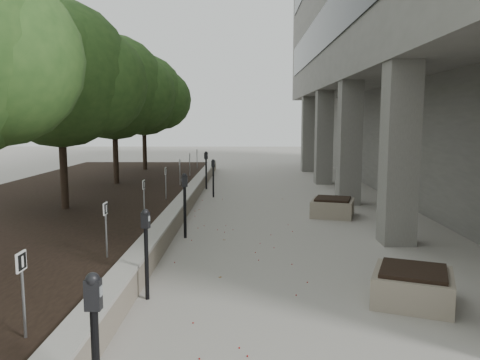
{
  "coord_description": "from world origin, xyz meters",
  "views": [
    {
      "loc": [
        0.03,
        -4.28,
        2.74
      ],
      "look_at": [
        -0.11,
        6.99,
        1.3
      ],
      "focal_mm": 35.06,
      "sensor_mm": 36.0,
      "label": 1
    }
  ],
  "objects_px": {
    "crabapple_tree_3": "(61,106)",
    "planter_front": "(413,286)",
    "crabapple_tree_5": "(144,112)",
    "parking_meter_4": "(213,178)",
    "parking_meter_5": "(206,170)",
    "parking_meter_3": "(185,206)",
    "planter_back": "(333,207)",
    "crabapple_tree_4": "(114,110)",
    "parking_meter_2": "(146,255)"
  },
  "relations": [
    {
      "from": "crabapple_tree_3",
      "to": "planter_front",
      "type": "bearing_deg",
      "value": -36.58
    },
    {
      "from": "crabapple_tree_5",
      "to": "parking_meter_4",
      "type": "bearing_deg",
      "value": -57.27
    },
    {
      "from": "parking_meter_5",
      "to": "planter_front",
      "type": "height_order",
      "value": "parking_meter_5"
    },
    {
      "from": "crabapple_tree_5",
      "to": "parking_meter_3",
      "type": "relative_size",
      "value": 3.55
    },
    {
      "from": "crabapple_tree_3",
      "to": "planter_back",
      "type": "relative_size",
      "value": 4.75
    },
    {
      "from": "crabapple_tree_4",
      "to": "parking_meter_5",
      "type": "bearing_deg",
      "value": 21.43
    },
    {
      "from": "crabapple_tree_4",
      "to": "planter_front",
      "type": "height_order",
      "value": "crabapple_tree_4"
    },
    {
      "from": "parking_meter_2",
      "to": "planter_back",
      "type": "relative_size",
      "value": 1.24
    },
    {
      "from": "crabapple_tree_4",
      "to": "planter_front",
      "type": "relative_size",
      "value": 4.83
    },
    {
      "from": "parking_meter_4",
      "to": "planter_back",
      "type": "distance_m",
      "value": 4.95
    },
    {
      "from": "crabapple_tree_3",
      "to": "parking_meter_2",
      "type": "relative_size",
      "value": 3.84
    },
    {
      "from": "crabapple_tree_4",
      "to": "parking_meter_4",
      "type": "distance_m",
      "value": 4.46
    },
    {
      "from": "planter_back",
      "to": "parking_meter_5",
      "type": "bearing_deg",
      "value": 127.55
    },
    {
      "from": "crabapple_tree_5",
      "to": "parking_meter_3",
      "type": "xyz_separation_m",
      "value": [
        3.42,
        -11.58,
        -2.35
      ]
    },
    {
      "from": "crabapple_tree_5",
      "to": "parking_meter_4",
      "type": "height_order",
      "value": "crabapple_tree_5"
    },
    {
      "from": "crabapple_tree_4",
      "to": "parking_meter_4",
      "type": "height_order",
      "value": "crabapple_tree_4"
    },
    {
      "from": "parking_meter_3",
      "to": "parking_meter_5",
      "type": "relative_size",
      "value": 1.01
    },
    {
      "from": "parking_meter_4",
      "to": "parking_meter_3",
      "type": "bearing_deg",
      "value": -81.61
    },
    {
      "from": "planter_back",
      "to": "planter_front",
      "type": "bearing_deg",
      "value": -89.75
    },
    {
      "from": "parking_meter_5",
      "to": "planter_back",
      "type": "distance_m",
      "value": 6.71
    },
    {
      "from": "crabapple_tree_3",
      "to": "crabapple_tree_4",
      "type": "xyz_separation_m",
      "value": [
        0.0,
        5.0,
        0.0
      ]
    },
    {
      "from": "crabapple_tree_3",
      "to": "planter_front",
      "type": "distance_m",
      "value": 9.59
    },
    {
      "from": "parking_meter_2",
      "to": "planter_back",
      "type": "bearing_deg",
      "value": 72.32
    },
    {
      "from": "crabapple_tree_4",
      "to": "parking_meter_3",
      "type": "distance_m",
      "value": 7.78
    },
    {
      "from": "crabapple_tree_3",
      "to": "parking_meter_3",
      "type": "relative_size",
      "value": 3.55
    },
    {
      "from": "crabapple_tree_3",
      "to": "parking_meter_3",
      "type": "distance_m",
      "value": 4.44
    },
    {
      "from": "parking_meter_4",
      "to": "parking_meter_5",
      "type": "distance_m",
      "value": 2.03
    },
    {
      "from": "planter_front",
      "to": "parking_meter_2",
      "type": "bearing_deg",
      "value": 178.84
    },
    {
      "from": "parking_meter_4",
      "to": "planter_back",
      "type": "height_order",
      "value": "parking_meter_4"
    },
    {
      "from": "crabapple_tree_4",
      "to": "parking_meter_4",
      "type": "bearing_deg",
      "value": -10.98
    },
    {
      "from": "crabapple_tree_5",
      "to": "parking_meter_5",
      "type": "xyz_separation_m",
      "value": [
        3.25,
        -3.72,
        -2.36
      ]
    },
    {
      "from": "parking_meter_2",
      "to": "parking_meter_4",
      "type": "height_order",
      "value": "parking_meter_2"
    },
    {
      "from": "crabapple_tree_5",
      "to": "parking_meter_4",
      "type": "xyz_separation_m",
      "value": [
        3.67,
        -5.71,
        -2.43
      ]
    },
    {
      "from": "parking_meter_5",
      "to": "planter_back",
      "type": "height_order",
      "value": "parking_meter_5"
    },
    {
      "from": "crabapple_tree_4",
      "to": "planter_front",
      "type": "xyz_separation_m",
      "value": [
        7.36,
        -10.46,
        -2.86
      ]
    },
    {
      "from": "crabapple_tree_5",
      "to": "planter_back",
      "type": "height_order",
      "value": "crabapple_tree_5"
    },
    {
      "from": "crabapple_tree_3",
      "to": "parking_meter_5",
      "type": "relative_size",
      "value": 3.58
    },
    {
      "from": "parking_meter_2",
      "to": "parking_meter_3",
      "type": "height_order",
      "value": "parking_meter_3"
    },
    {
      "from": "parking_meter_2",
      "to": "planter_back",
      "type": "distance_m",
      "value": 7.52
    },
    {
      "from": "planter_front",
      "to": "crabapple_tree_5",
      "type": "bearing_deg",
      "value": 115.45
    },
    {
      "from": "crabapple_tree_4",
      "to": "planter_back",
      "type": "bearing_deg",
      "value": -28.81
    },
    {
      "from": "parking_meter_4",
      "to": "parking_meter_5",
      "type": "bearing_deg",
      "value": 112.87
    },
    {
      "from": "parking_meter_5",
      "to": "parking_meter_2",
      "type": "bearing_deg",
      "value": -73.04
    },
    {
      "from": "crabapple_tree_5",
      "to": "planter_back",
      "type": "bearing_deg",
      "value": -50.94
    },
    {
      "from": "parking_meter_4",
      "to": "planter_front",
      "type": "relative_size",
      "value": 1.22
    },
    {
      "from": "crabapple_tree_3",
      "to": "parking_meter_4",
      "type": "distance_m",
      "value": 6.15
    },
    {
      "from": "parking_meter_2",
      "to": "parking_meter_4",
      "type": "relative_size",
      "value": 1.03
    },
    {
      "from": "parking_meter_2",
      "to": "crabapple_tree_4",
      "type": "bearing_deg",
      "value": 122.33
    },
    {
      "from": "crabapple_tree_3",
      "to": "planter_front",
      "type": "height_order",
      "value": "crabapple_tree_3"
    },
    {
      "from": "parking_meter_5",
      "to": "parking_meter_3",
      "type": "bearing_deg",
      "value": -72.17
    }
  ]
}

